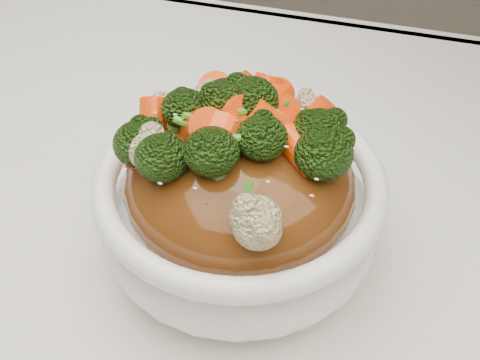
% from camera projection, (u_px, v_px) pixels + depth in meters
% --- Properties ---
extents(tablecloth, '(1.20, 0.80, 0.04)m').
position_uv_depth(tablecloth, '(186.00, 285.00, 0.41)').
color(tablecloth, white).
rests_on(tablecloth, dining_table).
extents(bowl, '(0.23, 0.23, 0.08)m').
position_uv_depth(bowl, '(240.00, 210.00, 0.39)').
color(bowl, white).
rests_on(bowl, tablecloth).
extents(sauce_base, '(0.18, 0.18, 0.08)m').
position_uv_depth(sauce_base, '(240.00, 183.00, 0.37)').
color(sauce_base, '#572C0F').
rests_on(sauce_base, bowl).
extents(carrots, '(0.18, 0.18, 0.04)m').
position_uv_depth(carrots, '(240.00, 115.00, 0.33)').
color(carrots, '#FF4708').
rests_on(carrots, sauce_base).
extents(broccoli, '(0.18, 0.18, 0.04)m').
position_uv_depth(broccoli, '(240.00, 117.00, 0.34)').
color(broccoli, black).
rests_on(broccoli, sauce_base).
extents(cauliflower, '(0.18, 0.18, 0.03)m').
position_uv_depth(cauliflower, '(240.00, 119.00, 0.34)').
color(cauliflower, beige).
rests_on(cauliflower, sauce_base).
extents(scallions, '(0.14, 0.14, 0.02)m').
position_uv_depth(scallions, '(240.00, 114.00, 0.33)').
color(scallions, '#3C851E').
rests_on(scallions, sauce_base).
extents(sesame_seeds, '(0.16, 0.16, 0.01)m').
position_uv_depth(sesame_seeds, '(240.00, 114.00, 0.33)').
color(sesame_seeds, beige).
rests_on(sesame_seeds, sauce_base).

